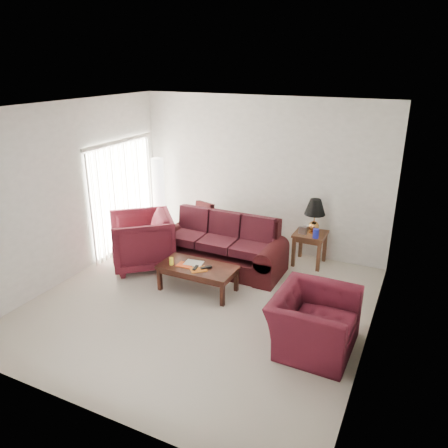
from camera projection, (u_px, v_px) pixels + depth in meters
name	position (u px, v px, depth m)	size (l,w,h in m)	color
floor	(201.00, 303.00, 6.87)	(5.00, 5.00, 0.00)	beige
blinds	(123.00, 197.00, 8.57)	(0.10, 2.00, 2.16)	silver
sofa	(220.00, 244.00, 7.91)	(2.32, 1.00, 0.95)	black
throw_pillow	(204.00, 212.00, 8.75)	(0.41, 0.12, 0.41)	black
end_table	(309.00, 248.00, 8.12)	(0.57, 0.57, 0.62)	brown
table_lamp	(314.00, 216.00, 7.92)	(0.38, 0.38, 0.64)	#C6853E
clock	(303.00, 230.00, 7.93)	(0.14, 0.05, 0.14)	#B6B5BA
blue_canister	(316.00, 234.00, 7.75)	(0.11, 0.11, 0.17)	#1B23B0
picture_frame	(308.00, 225.00, 8.15)	(0.13, 0.02, 0.16)	white
floor_lamp	(159.00, 199.00, 9.09)	(0.29, 0.29, 1.76)	white
armchair_left	(142.00, 241.00, 7.97)	(1.07, 1.10, 1.00)	#46101A
armchair_right	(314.00, 322.00, 5.72)	(1.17, 1.02, 0.76)	#48101C
coffee_table	(198.00, 278.00, 7.19)	(1.26, 0.63, 0.44)	black
magazine_red	(185.00, 265.00, 7.15)	(0.26, 0.20, 0.01)	#C43C13
magazine_white	(194.00, 263.00, 7.20)	(0.30, 0.22, 0.02)	silver
magazine_orange	(198.00, 269.00, 6.99)	(0.26, 0.19, 0.01)	orange
remote_a	(196.00, 268.00, 7.00)	(0.05, 0.17, 0.02)	black
remote_b	(206.00, 267.00, 7.02)	(0.06, 0.19, 0.02)	black
yellow_glass	(171.00, 261.00, 7.15)	(0.07, 0.07, 0.12)	yellow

